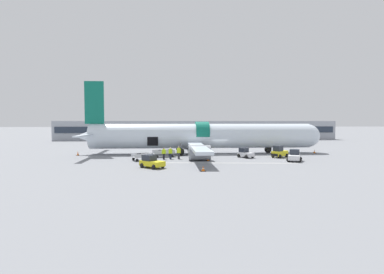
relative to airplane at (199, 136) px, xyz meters
name	(u,v)px	position (x,y,z in m)	size (l,w,h in m)	color
ground_plane	(220,155)	(3.17, -2.13, -2.88)	(500.00, 500.00, 0.00)	slate
apron_marking_line	(223,163)	(2.00, -11.65, -2.88)	(19.21, 2.10, 0.01)	silver
terminal_strip	(197,130)	(3.17, 39.86, -0.14)	(81.40, 9.41, 5.48)	#9EA3AD
airplane	(199,136)	(0.00, 0.00, 0.00)	(40.94, 34.27, 11.88)	silver
baggage_tug_lead	(294,156)	(11.97, -10.49, -2.21)	(2.66, 3.29, 1.57)	silver
baggage_tug_mid	(245,154)	(6.28, -6.16, -2.28)	(2.39, 2.80, 1.42)	silver
baggage_tug_rear	(279,153)	(11.42, -6.32, -2.15)	(2.97, 2.66, 1.76)	yellow
baggage_tug_spare	(151,162)	(-7.03, -14.96, -2.24)	(3.15, 3.08, 1.49)	yellow
baggage_cart_loading	(164,153)	(-5.72, -4.54, -2.30)	(4.21, 2.30, 1.12)	#B7BABF
baggage_cart_queued	(142,157)	(-8.77, -8.39, -2.39)	(3.35, 2.49, 0.99)	#B7BABF
ground_crew_loader_a	(179,152)	(-3.63, -7.05, -1.93)	(0.60, 0.56, 1.80)	#2D2D33
ground_crew_loader_b	(170,153)	(-4.81, -7.14, -1.99)	(0.57, 0.51, 1.69)	#1E2338
ground_crew_driver	(164,153)	(-5.76, -7.39, -2.00)	(0.58, 0.44, 1.67)	black
suitcase_on_tarmac_upright	(147,156)	(-8.23, -5.71, -2.59)	(0.57, 0.40, 0.68)	black
safety_cone_nose	(314,152)	(19.53, -0.93, -2.62)	(0.52, 0.52, 0.57)	black
safety_cone_engine_left	(203,169)	(-1.29, -17.85, -2.61)	(0.57, 0.57, 0.58)	black
safety_cone_wingtip	(208,158)	(0.32, -9.32, -2.53)	(0.53, 0.53, 0.75)	black
safety_cone_tail	(78,154)	(-19.39, -1.61, -2.56)	(0.48, 0.48, 0.68)	black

